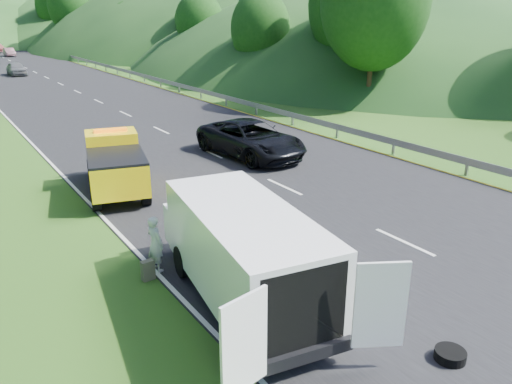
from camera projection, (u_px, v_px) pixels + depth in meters
ground at (283, 242)px, 14.87m from camera, size 320.00×320.00×0.00m
road_surface at (61, 84)px, 47.80m from camera, size 14.00×200.00×0.02m
guardrail at (97, 68)px, 61.40m from camera, size 0.06×140.00×1.52m
tree_line_right at (167, 59)px, 73.88m from camera, size 14.00×140.00×14.00m
tow_truck at (115, 164)px, 18.77m from camera, size 3.11×5.51×2.24m
white_van at (242, 249)px, 11.45m from camera, size 3.89×7.03×2.37m
woman at (157, 270)px, 13.26m from camera, size 0.53×0.64×1.53m
child at (204, 279)px, 12.82m from camera, size 0.63×0.58×1.05m
worker at (334, 342)px, 10.39m from camera, size 1.36×0.94×1.92m
suitcase at (148, 270)px, 12.72m from camera, size 0.34×0.20×0.53m
spare_tire at (449, 360)px, 9.83m from camera, size 0.61×0.61×0.20m
passing_suv at (251, 156)px, 23.80m from camera, size 3.24×6.18×1.66m
dist_car_a at (17, 76)px, 54.35m from camera, size 1.68×4.17×1.42m
dist_car_b at (10, 56)px, 77.99m from camera, size 1.34×3.86×1.27m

